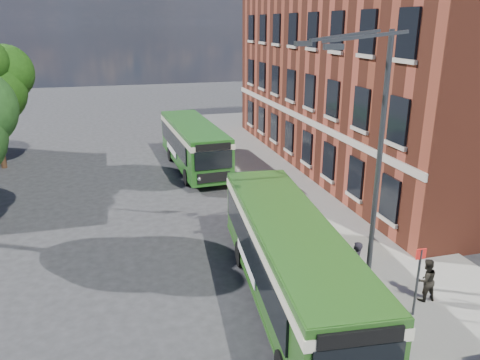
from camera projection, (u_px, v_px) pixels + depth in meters
name	position (u px, v px, depth m)	size (l,w,h in m)	color
ground	(217.00, 278.00, 17.72)	(120.00, 120.00, 0.00)	#28282B
pavement	(305.00, 190.00, 26.76)	(6.00, 48.00, 0.15)	gray
kerb_line	(255.00, 196.00, 26.02)	(0.12, 48.00, 0.01)	beige
brick_office	(387.00, 59.00, 29.97)	(12.10, 26.00, 14.20)	maroon
street_lamp	(369.00, 161.00, 15.58)	(2.96, 2.38, 9.00)	#37393C
bus_stop_sign	(418.00, 278.00, 14.81)	(0.35, 0.08, 2.52)	#37393C
bus_front	(289.00, 254.00, 15.64)	(3.61, 11.52, 3.02)	#255119
bus_rear	(193.00, 141.00, 30.47)	(3.05, 10.36, 3.02)	#20571A
pedestrian_a	(355.00, 264.00, 16.66)	(0.63, 0.41, 1.72)	black
pedestrian_b	(426.00, 280.00, 15.81)	(0.75, 0.58, 1.53)	black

